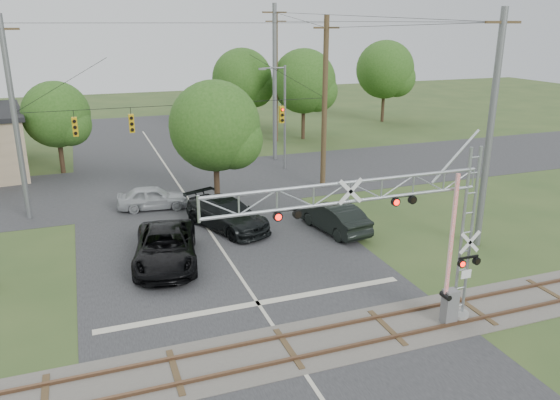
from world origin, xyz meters
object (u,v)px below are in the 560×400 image
object	(u,v)px
crossing_gantry	(397,227)
traffic_signal_span	(199,113)
pickup_black	(166,247)
car_dark	(227,214)
streetlight	(283,113)
sedan_silver	(153,197)

from	to	relation	value
crossing_gantry	traffic_signal_span	xyz separation A→B (m)	(-2.96, 18.36, 1.41)
crossing_gantry	pickup_black	xyz separation A→B (m)	(-6.80, 9.09, -3.40)
traffic_signal_span	car_dark	size ratio (longest dim) A/B	3.33
crossing_gantry	pickup_black	world-z (taller)	crossing_gantry
car_dark	streetlight	distance (m)	13.82
sedan_silver	streetlight	bearing A→B (deg)	-53.98
pickup_black	streetlight	distance (m)	18.95
car_dark	crossing_gantry	bearing A→B (deg)	-99.53
traffic_signal_span	sedan_silver	xyz separation A→B (m)	(-3.30, -0.78, -4.95)
crossing_gantry	streetlight	world-z (taller)	streetlight
pickup_black	sedan_silver	distance (m)	8.50
crossing_gantry	streetlight	size ratio (longest dim) A/B	1.31
crossing_gantry	car_dark	size ratio (longest dim) A/B	1.80
car_dark	streetlight	bearing A→B (deg)	33.95
car_dark	sedan_silver	size ratio (longest dim) A/B	1.36
sedan_silver	streetlight	size ratio (longest dim) A/B	0.54
car_dark	streetlight	size ratio (longest dim) A/B	0.73
crossing_gantry	pickup_black	bearing A→B (deg)	126.78
traffic_signal_span	sedan_silver	size ratio (longest dim) A/B	4.51
sedan_silver	streetlight	distance (m)	13.08
crossing_gantry	car_dark	distance (m)	13.47
streetlight	traffic_signal_span	bearing A→B (deg)	-144.46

